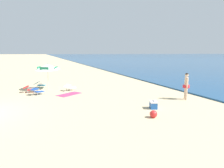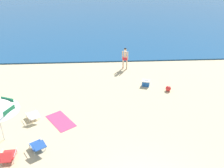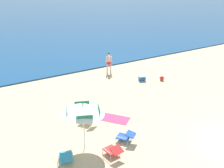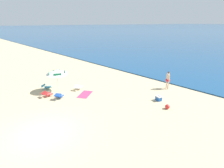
# 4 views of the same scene
# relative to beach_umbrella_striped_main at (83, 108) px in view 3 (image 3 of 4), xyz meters

# --- Properties ---
(beach_umbrella_striped_main) EXTENTS (2.65, 2.65, 2.14)m
(beach_umbrella_striped_main) POSITION_rel_beach_umbrella_striped_main_xyz_m (0.00, 0.00, 0.00)
(beach_umbrella_striped_main) COLOR silver
(beach_umbrella_striped_main) RESTS_ON ground
(lounge_chair_under_umbrella) EXTENTS (0.62, 0.92, 0.51)m
(lounge_chair_under_umbrella) POSITION_rel_beach_umbrella_striped_main_xyz_m (0.64, -1.37, -1.56)
(lounge_chair_under_umbrella) COLOR red
(lounge_chair_under_umbrella) RESTS_ON ground
(lounge_chair_beside_umbrella) EXTENTS (0.91, 1.03, 0.52)m
(lounge_chair_beside_umbrella) POSITION_rel_beach_umbrella_striped_main_xyz_m (0.98, 1.55, -1.57)
(lounge_chair_beside_umbrella) COLOR white
(lounge_chair_beside_umbrella) RESTS_ON ground
(lounge_chair_facing_sea) EXTENTS (0.91, 1.00, 0.49)m
(lounge_chair_facing_sea) POSITION_rel_beach_umbrella_striped_main_xyz_m (1.74, -0.81, -1.56)
(lounge_chair_facing_sea) COLOR #1E4799
(lounge_chair_facing_sea) RESTS_ON ground
(lounge_chair_spare_folded) EXTENTS (0.77, 1.00, 0.52)m
(lounge_chair_spare_folded) POSITION_rel_beach_umbrella_striped_main_xyz_m (-1.20, -0.66, -1.57)
(lounge_chair_spare_folded) COLOR teal
(lounge_chair_spare_folded) RESTS_ON ground
(person_standing_near_shore) EXTENTS (0.46, 0.41, 1.69)m
(person_standing_near_shore) POSITION_rel_beach_umbrella_striped_main_xyz_m (6.49, 8.05, -0.86)
(person_standing_near_shore) COLOR beige
(person_standing_near_shore) RESTS_ON ground
(cooler_box) EXTENTS (0.58, 0.49, 0.43)m
(cooler_box) POSITION_rel_beach_umbrella_striped_main_xyz_m (7.56, 5.03, -1.64)
(cooler_box) COLOR #1E56A8
(cooler_box) RESTS_ON ground
(beach_ball) EXTENTS (0.34, 0.34, 0.34)m
(beach_ball) POSITION_rel_beach_umbrella_striped_main_xyz_m (8.87, 4.23, -1.67)
(beach_ball) COLOR red
(beach_ball) RESTS_ON ground
(beach_towel) EXTENTS (1.77, 1.99, 0.01)m
(beach_towel) POSITION_rel_beach_umbrella_striped_main_xyz_m (2.40, 1.32, -1.83)
(beach_towel) COLOR #DB3866
(beach_towel) RESTS_ON ground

